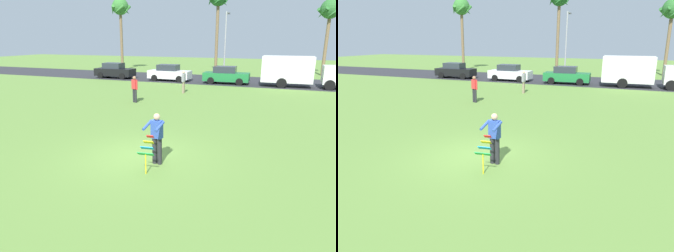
# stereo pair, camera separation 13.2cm
# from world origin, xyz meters

# --- Properties ---
(ground_plane) EXTENTS (120.00, 120.00, 0.00)m
(ground_plane) POSITION_xyz_m (0.00, 0.00, 0.00)
(ground_plane) COLOR olive
(road_strip) EXTENTS (120.00, 8.00, 0.01)m
(road_strip) POSITION_xyz_m (0.00, 22.23, 0.01)
(road_strip) COLOR #2D2D33
(road_strip) RESTS_ON ground
(person_kite_flyer) EXTENTS (0.56, 0.67, 1.73)m
(person_kite_flyer) POSITION_xyz_m (0.84, -0.38, 0.95)
(person_kite_flyer) COLOR #26262B
(person_kite_flyer) RESTS_ON ground
(kite_held) EXTENTS (0.53, 0.67, 1.13)m
(kite_held) POSITION_xyz_m (0.82, -1.09, 0.76)
(kite_held) COLOR red
(kite_held) RESTS_ON ground
(parked_car_black) EXTENTS (4.21, 1.85, 1.60)m
(parked_car_black) POSITION_xyz_m (-12.74, 19.83, 0.77)
(parked_car_black) COLOR black
(parked_car_black) RESTS_ON ground
(parked_car_white) EXTENTS (4.21, 1.86, 1.60)m
(parked_car_white) POSITION_xyz_m (-6.49, 19.83, 0.77)
(parked_car_white) COLOR white
(parked_car_white) RESTS_ON ground
(parked_car_green) EXTENTS (4.26, 1.96, 1.60)m
(parked_car_green) POSITION_xyz_m (-0.81, 19.83, 0.77)
(parked_car_green) COLOR #1E7238
(parked_car_green) RESTS_ON ground
(parked_truck_white_box) EXTENTS (6.73, 2.19, 2.62)m
(parked_truck_white_box) POSITION_xyz_m (5.31, 19.83, 1.41)
(parked_truck_white_box) COLOR silver
(parked_truck_white_box) RESTS_ON ground
(palm_tree_left_near) EXTENTS (2.58, 2.71, 9.13)m
(palm_tree_left_near) POSITION_xyz_m (-16.47, 28.16, 7.66)
(palm_tree_left_near) COLOR brown
(palm_tree_left_near) RESTS_ON ground
(palm_tree_right_near) EXTENTS (2.58, 2.71, 9.83)m
(palm_tree_right_near) POSITION_xyz_m (-3.89, 29.04, 8.30)
(palm_tree_right_near) COLOR brown
(palm_tree_right_near) RESTS_ON ground
(palm_tree_centre_far) EXTENTS (2.58, 2.71, 8.26)m
(palm_tree_centre_far) POSITION_xyz_m (8.19, 30.59, 6.86)
(palm_tree_centre_far) COLOR brown
(palm_tree_centre_far) RESTS_ON ground
(streetlight_pole) EXTENTS (0.24, 1.65, 7.00)m
(streetlight_pole) POSITION_xyz_m (-2.43, 27.05, 4.00)
(streetlight_pole) COLOR #9E9EA3
(streetlight_pole) RESTS_ON ground
(person_walker_near) EXTENTS (0.22, 0.57, 1.73)m
(person_walker_near) POSITION_xyz_m (-2.82, 13.34, 0.93)
(person_walker_near) COLOR gray
(person_walker_near) RESTS_ON ground
(person_walker_far) EXTENTS (0.53, 0.34, 1.73)m
(person_walker_far) POSITION_xyz_m (-4.65, 8.72, 0.93)
(person_walker_far) COLOR #26262B
(person_walker_far) RESTS_ON ground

